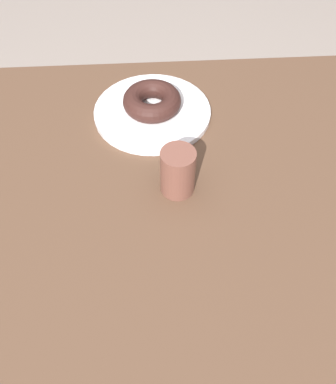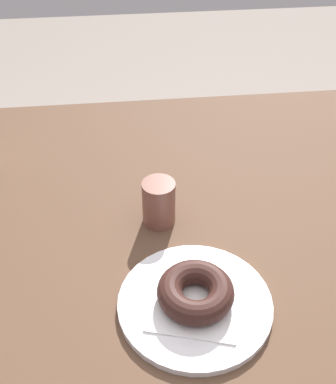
# 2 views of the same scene
# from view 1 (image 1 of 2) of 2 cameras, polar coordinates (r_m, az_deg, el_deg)

# --- Properties ---
(ground_plane) EXTENTS (6.00, 6.00, 0.00)m
(ground_plane) POSITION_cam_1_polar(r_m,az_deg,el_deg) (1.33, -4.87, -21.24)
(ground_plane) COLOR gray
(table) EXTENTS (1.09, 0.77, 0.73)m
(table) POSITION_cam_1_polar(r_m,az_deg,el_deg) (0.75, -8.13, -6.53)
(table) COLOR brown
(table) RESTS_ON ground_plane
(plate_chocolate_ring) EXTENTS (0.22, 0.22, 0.01)m
(plate_chocolate_ring) POSITION_cam_1_polar(r_m,az_deg,el_deg) (0.81, -2.13, 10.80)
(plate_chocolate_ring) COLOR white
(plate_chocolate_ring) RESTS_ON table
(napkin_chocolate_ring) EXTENTS (0.15, 0.15, 0.00)m
(napkin_chocolate_ring) POSITION_cam_1_polar(r_m,az_deg,el_deg) (0.81, -2.14, 11.18)
(napkin_chocolate_ring) COLOR white
(napkin_chocolate_ring) RESTS_ON plate_chocolate_ring
(donut_chocolate_ring) EXTENTS (0.11, 0.11, 0.04)m
(donut_chocolate_ring) POSITION_cam_1_polar(r_m,az_deg,el_deg) (0.79, -2.18, 12.24)
(donut_chocolate_ring) COLOR #351C18
(donut_chocolate_ring) RESTS_ON napkin_chocolate_ring
(sugar_jar) EXTENTS (0.06, 0.06, 0.08)m
(sugar_jar) POSITION_cam_1_polar(r_m,az_deg,el_deg) (0.66, 1.34, 2.79)
(sugar_jar) COLOR brown
(sugar_jar) RESTS_ON table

